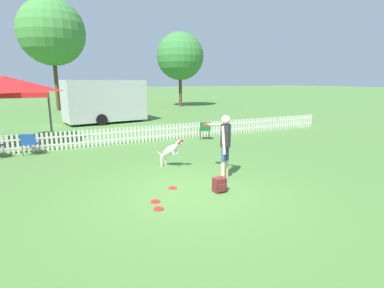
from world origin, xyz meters
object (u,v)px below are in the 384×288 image
(frisbee_near_handler, at_px, (155,201))
(folding_chair_green_right, at_px, (205,129))
(frisbee_near_dog, at_px, (159,209))
(leaping_dog, at_px, (170,150))
(folding_chair_center, at_px, (30,142))
(tree_left_grove, at_px, (180,56))
(canopy_tent_main, at_px, (4,86))
(frisbee_midfield, at_px, (173,188))
(tree_right_grove, at_px, (52,32))
(equipment_trailer, at_px, (105,100))
(backpack_on_grass, at_px, (219,185))
(handler_person, at_px, (225,139))

(frisbee_near_handler, xyz_separation_m, folding_chair_green_right, (4.47, 5.88, 0.48))
(frisbee_near_dog, xyz_separation_m, folding_chair_green_right, (4.54, 6.28, 0.48))
(leaping_dog, xyz_separation_m, folding_chair_green_right, (3.12, 3.47, -0.04))
(folding_chair_center, height_order, tree_left_grove, tree_left_grove)
(folding_chair_center, height_order, canopy_tent_main, canopy_tent_main)
(frisbee_midfield, bearing_deg, tree_right_grove, 93.91)
(frisbee_near_handler, height_order, tree_left_grove, tree_left_grove)
(tree_right_grove, bearing_deg, canopy_tent_main, -99.41)
(folding_chair_green_right, xyz_separation_m, equipment_trailer, (-3.03, 7.92, 0.92))
(tree_left_grove, bearing_deg, frisbee_near_handler, -115.30)
(backpack_on_grass, distance_m, folding_chair_center, 7.53)
(folding_chair_center, distance_m, canopy_tent_main, 3.11)
(canopy_tent_main, bearing_deg, frisbee_midfield, -61.95)
(equipment_trailer, bearing_deg, leaping_dog, -98.07)
(backpack_on_grass, height_order, tree_right_grove, tree_right_grove)
(tree_left_grove, bearing_deg, handler_person, -111.10)
(leaping_dog, height_order, frisbee_midfield, leaping_dog)
(handler_person, xyz_separation_m, folding_chair_green_right, (2.19, 5.11, -0.62))
(frisbee_near_handler, bearing_deg, handler_person, 18.61)
(frisbee_near_handler, height_order, frisbee_midfield, same)
(frisbee_near_handler, xyz_separation_m, folding_chair_center, (-2.65, 6.10, 0.47))
(leaping_dog, bearing_deg, canopy_tent_main, -80.79)
(leaping_dog, bearing_deg, backpack_on_grass, 66.50)
(frisbee_midfield, bearing_deg, frisbee_near_handler, -136.98)
(backpack_on_grass, height_order, folding_chair_center, folding_chair_center)
(folding_chair_green_right, bearing_deg, frisbee_near_dog, 76.45)
(leaping_dog, bearing_deg, folding_chair_green_right, -161.52)
(backpack_on_grass, relative_size, folding_chair_green_right, 0.43)
(backpack_on_grass, distance_m, folding_chair_green_right, 6.63)
(frisbee_near_handler, bearing_deg, folding_chair_green_right, 52.71)
(folding_chair_center, xyz_separation_m, canopy_tent_main, (-0.79, 2.27, 1.97))
(canopy_tent_main, height_order, tree_right_grove, tree_right_grove)
(backpack_on_grass, bearing_deg, tree_right_grove, 96.03)
(leaping_dog, xyz_separation_m, tree_left_grove, (9.49, 20.54, 4.53))
(handler_person, distance_m, folding_chair_green_right, 5.59)
(frisbee_near_handler, distance_m, frisbee_midfield, 0.93)
(canopy_tent_main, bearing_deg, tree_right_grove, 80.59)
(handler_person, height_order, canopy_tent_main, canopy_tent_main)
(equipment_trailer, bearing_deg, frisbee_near_handler, -103.59)
(folding_chair_green_right, distance_m, equipment_trailer, 8.52)
(handler_person, bearing_deg, folding_chair_green_right, 37.26)
(backpack_on_grass, relative_size, tree_right_grove, 0.04)
(canopy_tent_main, xyz_separation_m, tree_right_grove, (2.55, 15.35, 4.27))
(frisbee_near_handler, bearing_deg, frisbee_midfield, 43.02)
(frisbee_near_handler, xyz_separation_m, canopy_tent_main, (-3.44, 8.37, 2.44))
(frisbee_midfield, bearing_deg, folding_chair_green_right, 54.11)
(frisbee_near_handler, bearing_deg, folding_chair_center, 113.48)
(frisbee_near_dog, height_order, canopy_tent_main, canopy_tent_main)
(tree_right_grove, bearing_deg, frisbee_midfield, -86.09)
(handler_person, height_order, leaping_dog, handler_person)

